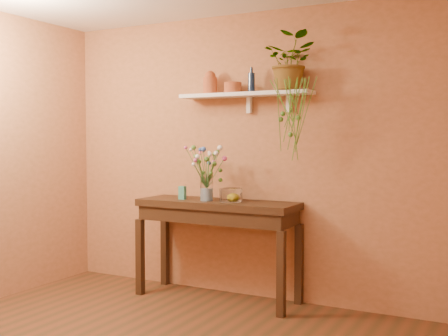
% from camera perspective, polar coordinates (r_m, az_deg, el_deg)
% --- Properties ---
extents(room, '(4.04, 4.04, 2.70)m').
position_cam_1_polar(room, '(3.64, -11.54, 0.44)').
color(room, '#5C301A').
rests_on(room, ground).
extents(sideboard, '(1.53, 0.49, 0.93)m').
position_cam_1_polar(sideboard, '(5.22, -0.71, -4.84)').
color(sideboard, '#351E12').
rests_on(sideboard, ground).
extents(wall_shelf, '(1.30, 0.24, 0.19)m').
position_cam_1_polar(wall_shelf, '(5.21, 2.28, 7.48)').
color(wall_shelf, white).
rests_on(wall_shelf, room).
extents(terracotta_jug, '(0.16, 0.16, 0.22)m').
position_cam_1_polar(terracotta_jug, '(5.40, -1.43, 8.70)').
color(terracotta_jug, '#AC4F2C').
rests_on(terracotta_jug, wall_shelf).
extents(terracotta_pot, '(0.18, 0.18, 0.10)m').
position_cam_1_polar(terracotta_pot, '(5.26, 0.91, 8.23)').
color(terracotta_pot, '#AC4F2C').
rests_on(terracotta_pot, wall_shelf).
extents(blue_bottle, '(0.07, 0.07, 0.23)m').
position_cam_1_polar(blue_bottle, '(5.20, 2.83, 8.77)').
color(blue_bottle, '#111F3B').
rests_on(blue_bottle, wall_shelf).
extents(spider_plant, '(0.48, 0.42, 0.50)m').
position_cam_1_polar(spider_plant, '(5.03, 6.90, 10.73)').
color(spider_plant, '#437425').
rests_on(spider_plant, wall_shelf).
extents(plant_fronds, '(0.45, 0.33, 0.70)m').
position_cam_1_polar(plant_fronds, '(4.83, 6.86, 5.37)').
color(plant_fronds, '#437425').
rests_on(plant_fronds, wall_shelf).
extents(glass_vase, '(0.12, 0.12, 0.25)m').
position_cam_1_polar(glass_vase, '(5.19, -1.79, -2.22)').
color(glass_vase, white).
rests_on(glass_vase, sideboard).
extents(bouquet, '(0.42, 0.35, 0.40)m').
position_cam_1_polar(bouquet, '(5.16, -1.68, 0.76)').
color(bouquet, '#386B28').
rests_on(bouquet, glass_vase).
extents(glass_bowl, '(0.21, 0.21, 0.12)m').
position_cam_1_polar(glass_bowl, '(5.09, 0.72, -2.85)').
color(glass_bowl, white).
rests_on(glass_bowl, sideboard).
extents(lemon, '(0.08, 0.08, 0.08)m').
position_cam_1_polar(lemon, '(5.10, 0.88, -3.00)').
color(lemon, gold).
rests_on(lemon, glass_bowl).
extents(carton, '(0.06, 0.05, 0.13)m').
position_cam_1_polar(carton, '(5.32, -4.29, -2.55)').
color(carton, '#29697E').
rests_on(carton, sideboard).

